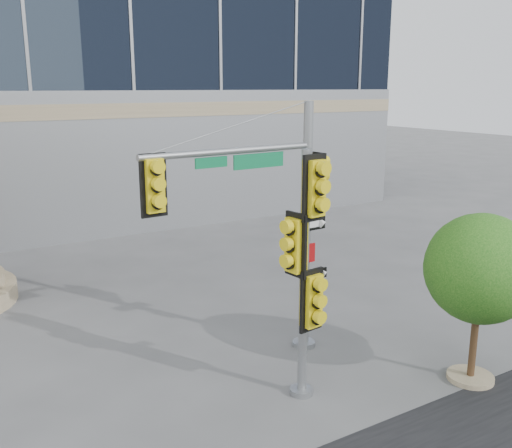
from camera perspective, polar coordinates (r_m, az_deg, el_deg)
ground at (r=12.47m, az=2.73°, el=-16.06°), size 120.00×120.00×0.00m
main_signal_pole at (r=12.48m, az=1.40°, el=1.88°), size 4.55×0.71×5.86m
secondary_signal_pole at (r=11.00m, az=5.04°, el=-3.40°), size 0.90×0.66×5.04m
street_tree at (r=12.71m, az=21.58°, el=-4.55°), size 2.35×2.30×3.67m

